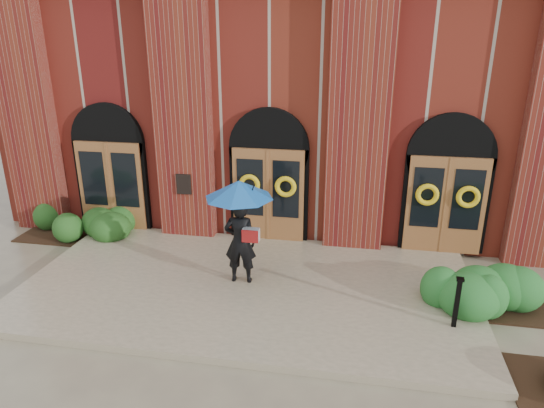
% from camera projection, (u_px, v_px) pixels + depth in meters
% --- Properties ---
extents(ground, '(90.00, 90.00, 0.00)m').
position_uv_depth(ground, '(246.00, 293.00, 10.81)').
color(ground, gray).
rests_on(ground, ground).
extents(landing, '(10.00, 5.30, 0.15)m').
position_uv_depth(landing, '(247.00, 287.00, 10.92)').
color(landing, tan).
rests_on(landing, ground).
extents(church_building, '(16.20, 12.53, 7.00)m').
position_uv_depth(church_building, '(299.00, 88.00, 17.73)').
color(church_building, maroon).
rests_on(church_building, ground).
extents(man_with_umbrella, '(1.59, 1.59, 2.38)m').
position_uv_depth(man_with_umbrella, '(240.00, 212.00, 10.48)').
color(man_with_umbrella, black).
rests_on(man_with_umbrella, landing).
extents(metal_post, '(0.15, 0.15, 1.04)m').
position_uv_depth(metal_post, '(457.00, 301.00, 9.17)').
color(metal_post, black).
rests_on(metal_post, landing).
extents(hedge_wall_left, '(3.03, 1.21, 0.78)m').
position_uv_depth(hedge_wall_left, '(78.00, 224.00, 13.62)').
color(hedge_wall_left, '#204C19').
rests_on(hedge_wall_left, ground).
extents(hedge_wall_right, '(3.38, 1.35, 0.87)m').
position_uv_depth(hedge_wall_right, '(490.00, 286.00, 10.24)').
color(hedge_wall_right, '#215E23').
rests_on(hedge_wall_right, ground).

